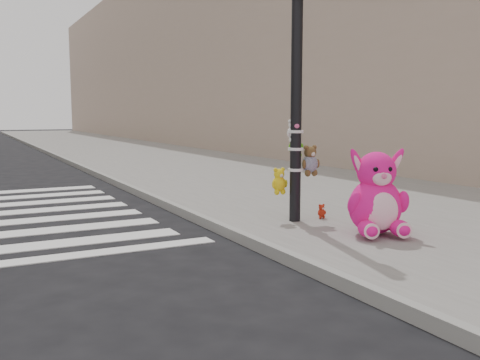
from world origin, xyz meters
TOP-DOWN VIEW (x-y plane):
  - ground at (0.00, 0.00)m, footprint 120.00×120.00m
  - sidewalk_near at (5.00, 10.00)m, footprint 7.00×80.00m
  - curb_edge at (1.55, 10.00)m, footprint 0.12×80.00m
  - bld_near at (10.50, 20.00)m, footprint 5.00×60.00m
  - signal_pole at (2.62, 1.81)m, footprint 0.71×0.49m
  - pink_bunny at (3.04, 0.57)m, footprint 0.94×1.01m
  - red_teddy at (3.05, 1.76)m, footprint 0.15×0.11m

SIDE VIEW (x-z plane):
  - ground at x=0.00m, z-range 0.00..0.00m
  - sidewalk_near at x=5.00m, z-range 0.00..0.14m
  - curb_edge at x=1.55m, z-range -0.01..0.15m
  - red_teddy at x=3.05m, z-range 0.14..0.36m
  - pink_bunny at x=3.04m, z-range 0.04..1.17m
  - signal_pole at x=2.62m, z-range -0.25..3.75m
  - bld_near at x=10.50m, z-range 0.00..10.00m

